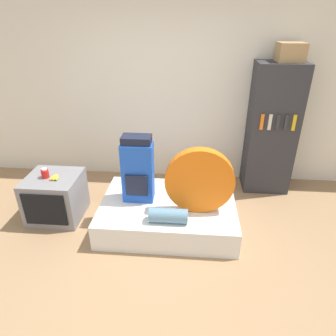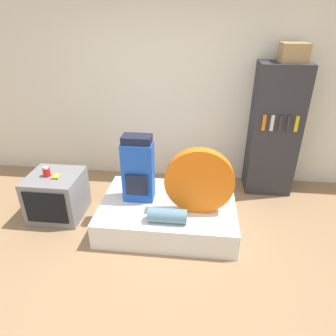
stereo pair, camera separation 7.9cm
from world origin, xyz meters
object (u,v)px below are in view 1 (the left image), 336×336
at_px(tent_bag, 200,181).
at_px(cardboard_box, 291,52).
at_px(backpack, 138,170).
at_px(bookshelf, 271,130).
at_px(television, 56,197).
at_px(sleeping_roll, 168,216).
at_px(canister, 45,173).

bearing_deg(tent_bag, cardboard_box, 47.44).
bearing_deg(cardboard_box, backpack, -151.13).
distance_m(tent_bag, bookshelf, 1.50).
height_order(tent_bag, television, tent_bag).
distance_m(tent_bag, television, 1.79).
height_order(backpack, television, backpack).
xyz_separation_m(backpack, sleeping_roll, (0.39, -0.42, -0.31)).
distance_m(backpack, canister, 1.10).
distance_m(canister, bookshelf, 2.95).
height_order(television, canister, canister).
bearing_deg(sleeping_roll, bookshelf, 46.85).
distance_m(television, canister, 0.34).
height_order(tent_bag, bookshelf, bookshelf).
relative_size(tent_bag, sleeping_roll, 1.82).
distance_m(sleeping_roll, television, 1.48).
distance_m(backpack, sleeping_roll, 0.65).
relative_size(sleeping_roll, canister, 3.49).
bearing_deg(bookshelf, tent_bag, -130.76).
distance_m(backpack, cardboard_box, 2.31).
distance_m(bookshelf, cardboard_box, 0.99).
xyz_separation_m(backpack, canister, (-1.10, -0.02, -0.08)).
relative_size(backpack, cardboard_box, 2.55).
bearing_deg(television, tent_bag, -5.34).
relative_size(backpack, tent_bag, 1.06).
distance_m(sleeping_roll, cardboard_box, 2.44).
xyz_separation_m(sleeping_roll, bookshelf, (1.29, 1.37, 0.49)).
bearing_deg(tent_bag, sleeping_roll, -142.11).
relative_size(tent_bag, television, 1.20).
xyz_separation_m(tent_bag, cardboard_box, (1.04, 1.14, 1.19)).
xyz_separation_m(tent_bag, canister, (-1.80, 0.15, -0.07)).
height_order(tent_bag, cardboard_box, cardboard_box).
relative_size(bookshelf, cardboard_box, 5.65).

